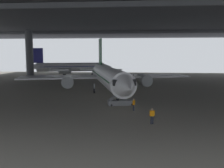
{
  "coord_description": "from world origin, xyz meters",
  "views": [
    {
      "loc": [
        5.33,
        -43.81,
        7.28
      ],
      "look_at": [
        1.76,
        -4.27,
        2.45
      ],
      "focal_mm": 39.37,
      "sensor_mm": 36.0,
      "label": 1
    }
  ],
  "objects": [
    {
      "name": "ground_plane",
      "position": [
        0.0,
        0.0,
        0.0
      ],
      "size": [
        110.0,
        110.0,
        0.0
      ],
      "primitive_type": "plane",
      "color": "gray"
    },
    {
      "name": "crew_worker_by_stairs",
      "position": [
        5.34,
        -12.54,
        0.89
      ],
      "size": [
        0.34,
        0.52,
        1.58
      ],
      "color": "#232838",
      "rests_on": "ground_plane"
    },
    {
      "name": "airplane_main",
      "position": [
        0.65,
        -0.03,
        3.31
      ],
      "size": [
        32.85,
        33.37,
        10.7
      ],
      "color": "white",
      "rests_on": "ground_plane"
    },
    {
      "name": "hangar_structure",
      "position": [
        -0.11,
        13.78,
        14.7
      ],
      "size": [
        121.0,
        99.0,
        15.34
      ],
      "color": "#4C4F54",
      "rests_on": "ground_plane"
    },
    {
      "name": "airplane_distant",
      "position": [
        -16.14,
        35.49,
        3.03
      ],
      "size": [
        27.84,
        27.48,
        9.23
      ],
      "color": "white",
      "rests_on": "ground_plane"
    },
    {
      "name": "boarding_stairs",
      "position": [
        3.54,
        -8.99,
        0.72
      ],
      "size": [
        4.26,
        2.38,
        4.5
      ],
      "color": "slate",
      "rests_on": "ground_plane"
    },
    {
      "name": "baggage_tug",
      "position": [
        2.3,
        7.64,
        0.53
      ],
      "size": [
        1.81,
        2.45,
        0.9
      ],
      "color": "yellow",
      "rests_on": "ground_plane"
    },
    {
      "name": "crew_worker_near_nose",
      "position": [
        7.25,
        -18.49,
        0.96
      ],
      "size": [
        0.54,
        0.29,
        1.68
      ],
      "color": "#232838",
      "rests_on": "ground_plane"
    }
  ]
}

